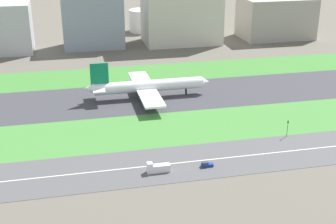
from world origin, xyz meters
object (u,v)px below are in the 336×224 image
object	(u,v)px
hangar_building	(93,22)
truck_1	(158,168)
airliner	(146,86)
traffic_light	(288,127)
office_tower	(181,6)
cargo_warehouse	(276,18)
car_0	(207,165)
fuel_tank_west	(143,21)

from	to	relation	value
hangar_building	truck_1	bearing A→B (deg)	-87.44
airliner	traffic_light	bearing A→B (deg)	-50.47
airliner	office_tower	size ratio (longest dim) A/B	1.17
cargo_warehouse	truck_1	bearing A→B (deg)	-124.67
office_tower	cargo_warehouse	size ratio (longest dim) A/B	1.02
truck_1	office_tower	bearing A→B (deg)	-106.46
airliner	office_tower	world-z (taller)	office_tower
car_0	truck_1	bearing A→B (deg)	0.00
truck_1	fuel_tank_west	size ratio (longest dim) A/B	0.37
office_tower	cargo_warehouse	xyz separation A→B (m)	(76.06, 0.00, -11.94)
truck_1	fuel_tank_west	world-z (taller)	fuel_tank_west
hangar_building	airliner	bearing A→B (deg)	-80.92
airliner	fuel_tank_west	distance (m)	161.09
car_0	hangar_building	distance (m)	194.65
hangar_building	fuel_tank_west	xyz separation A→B (m)	(43.94, 45.00, -9.26)
cargo_warehouse	hangar_building	bearing A→B (deg)	180.00
office_tower	truck_1	bearing A→B (deg)	-106.46
airliner	car_0	xyz separation A→B (m)	(8.76, -78.00, -5.31)
airliner	hangar_building	size ratio (longest dim) A/B	1.52
cargo_warehouse	fuel_tank_west	world-z (taller)	cargo_warehouse
traffic_light	fuel_tank_west	distance (m)	220.34
car_0	hangar_building	bearing A→B (deg)	-82.00
traffic_light	hangar_building	bearing A→B (deg)	111.27
hangar_building	office_tower	world-z (taller)	office_tower
hangar_building	fuel_tank_west	world-z (taller)	hangar_building
airliner	cargo_warehouse	world-z (taller)	cargo_warehouse
airliner	traffic_light	size ratio (longest dim) A/B	9.03
office_tower	hangar_building	bearing A→B (deg)	180.00
airliner	fuel_tank_west	bearing A→B (deg)	80.81
airliner	car_0	world-z (taller)	airliner
airliner	traffic_light	world-z (taller)	airliner
airliner	car_0	distance (m)	78.67
cargo_warehouse	fuel_tank_west	bearing A→B (deg)	155.21
airliner	cargo_warehouse	bearing A→B (deg)	42.79
hangar_building	cargo_warehouse	bearing A→B (deg)	0.00
airliner	truck_1	world-z (taller)	airliner
cargo_warehouse	fuel_tank_west	distance (m)	107.51
fuel_tank_west	car_0	bearing A→B (deg)	-94.09
airliner	hangar_building	xyz separation A→B (m)	(-18.22, 114.00, 11.96)
airliner	traffic_light	xyz separation A→B (m)	(49.53, -60.01, -1.94)
truck_1	cargo_warehouse	distance (m)	233.85
hangar_building	office_tower	bearing A→B (deg)	0.00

